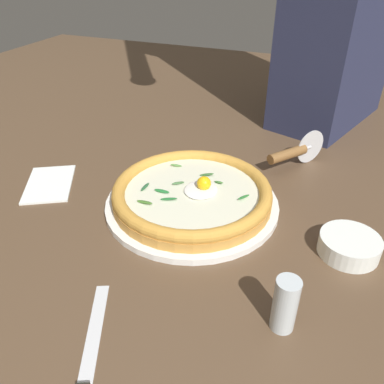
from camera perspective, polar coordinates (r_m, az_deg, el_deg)
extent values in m
cube|color=brown|center=(0.77, -1.55, -2.08)|extent=(2.40, 2.40, 0.03)
cylinder|color=white|center=(0.74, 0.00, -1.69)|extent=(0.32, 0.32, 0.01)
cylinder|color=gold|center=(0.73, 0.00, -0.71)|extent=(0.30, 0.30, 0.02)
torus|color=gold|center=(0.72, 0.00, 0.29)|extent=(0.30, 0.30, 0.02)
cylinder|color=silver|center=(0.72, 0.00, 0.02)|extent=(0.25, 0.25, 0.00)
ellipsoid|color=white|center=(0.72, 1.30, 0.35)|extent=(0.07, 0.06, 0.01)
sphere|color=yellow|center=(0.72, 1.68, 1.16)|extent=(0.03, 0.03, 0.03)
ellipsoid|color=#236D2F|center=(0.70, -3.64, -0.94)|extent=(0.02, 0.03, 0.01)
ellipsoid|color=#407F38|center=(0.74, 3.93, 1.45)|extent=(0.01, 0.02, 0.01)
ellipsoid|color=#4F8040|center=(0.74, 1.31, 1.40)|extent=(0.03, 0.03, 0.01)
ellipsoid|color=#44782C|center=(0.69, -6.93, -1.46)|extent=(0.01, 0.03, 0.01)
ellipsoid|color=#247232|center=(0.72, -4.42, 0.15)|extent=(0.01, 0.03, 0.01)
ellipsoid|color=#376C32|center=(0.77, 2.15, 2.57)|extent=(0.02, 0.03, 0.01)
ellipsoid|color=#2B7230|center=(0.71, 7.57, -0.67)|extent=(0.03, 0.02, 0.01)
ellipsoid|color=#548F40|center=(0.80, -2.32, 3.92)|extent=(0.01, 0.02, 0.01)
ellipsoid|color=#295A34|center=(0.73, -6.87, 0.77)|extent=(0.03, 0.01, 0.00)
ellipsoid|color=#426D3C|center=(0.74, -1.93, 1.43)|extent=(0.02, 0.02, 0.01)
cylinder|color=white|center=(0.68, 21.96, -7.25)|extent=(0.10, 0.10, 0.03)
cylinder|color=silver|center=(0.91, 16.88, 6.34)|extent=(0.06, 0.05, 0.08)
cylinder|color=silver|center=(0.90, 16.44, 6.21)|extent=(0.02, 0.02, 0.01)
cylinder|color=brown|center=(0.87, 13.75, 5.38)|extent=(0.09, 0.08, 0.02)
cube|color=silver|center=(0.55, -14.01, -18.95)|extent=(0.15, 0.08, 0.00)
cube|color=white|center=(0.86, -20.10, 1.25)|extent=(0.17, 0.15, 0.01)
cylinder|color=silver|center=(0.52, 13.42, -15.68)|extent=(0.03, 0.03, 0.08)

